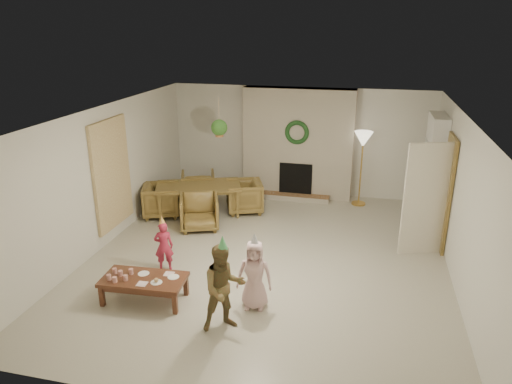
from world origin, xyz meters
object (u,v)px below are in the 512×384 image
(dining_chair_far, at_px, (198,187))
(child_pink, at_px, (254,275))
(dining_chair_near, at_px, (199,212))
(child_plaid, at_px, (224,288))
(dining_chair_left, at_px, (162,200))
(dining_chair_right, at_px, (244,196))
(child_red, at_px, (164,246))
(coffee_table_top, at_px, (144,279))
(dining_table, at_px, (199,200))

(dining_chair_far, distance_m, child_pink, 4.49)
(dining_chair_near, distance_m, child_plaid, 3.34)
(dining_chair_left, bearing_deg, dining_chair_far, -45.00)
(dining_chair_right, height_order, child_pink, child_pink)
(child_red, bearing_deg, coffee_table_top, 74.75)
(dining_table, distance_m, dining_chair_near, 0.77)
(dining_chair_near, bearing_deg, child_plaid, -85.21)
(dining_chair_left, distance_m, child_red, 2.39)
(child_red, distance_m, child_pink, 1.84)
(dining_table, relative_size, dining_chair_right, 2.34)
(child_red, bearing_deg, dining_chair_left, -85.92)
(coffee_table_top, height_order, child_red, child_red)
(dining_chair_left, height_order, child_pink, child_pink)
(coffee_table_top, xyz_separation_m, child_plaid, (1.33, -0.36, 0.26))
(dining_chair_left, height_order, child_plaid, child_plaid)
(dining_chair_far, xyz_separation_m, child_pink, (2.25, -3.88, 0.17))
(dining_table, distance_m, dining_chair_far, 0.77)
(dining_chair_right, xyz_separation_m, child_red, (-0.62, -2.78, 0.08))
(coffee_table_top, distance_m, child_red, 0.94)
(coffee_table_top, relative_size, child_plaid, 1.00)
(child_pink, bearing_deg, dining_chair_near, 119.73)
(child_plaid, bearing_deg, child_red, 106.47)
(coffee_table_top, bearing_deg, dining_chair_left, 106.27)
(dining_chair_left, distance_m, child_pink, 3.96)
(dining_table, xyz_separation_m, dining_chair_near, (0.27, -0.72, 0.03))
(child_red, bearing_deg, dining_chair_near, -110.51)
(dining_chair_right, xyz_separation_m, child_pink, (1.07, -3.50, 0.17))
(dining_chair_left, distance_m, coffee_table_top, 3.29)
(dining_chair_left, bearing_deg, child_pink, -157.55)
(child_red, bearing_deg, dining_chair_far, -100.89)
(dining_chair_right, height_order, child_plaid, child_plaid)
(dining_chair_right, height_order, child_red, child_red)
(dining_chair_left, height_order, child_red, child_red)
(child_pink, bearing_deg, dining_chair_far, 114.83)
(dining_chair_far, relative_size, dining_chair_right, 1.00)
(dining_chair_left, bearing_deg, child_red, -175.70)
(child_red, relative_size, child_plaid, 0.70)
(dining_table, relative_size, dining_chair_far, 2.34)
(child_red, height_order, child_pink, child_pink)
(dining_chair_far, relative_size, coffee_table_top, 0.62)
(dining_chair_right, bearing_deg, child_pink, -3.64)
(dining_chair_far, bearing_deg, child_pink, 99.43)
(dining_table, height_order, child_plaid, child_plaid)
(child_red, bearing_deg, dining_chair_right, -123.46)
(dining_chair_near, height_order, child_red, child_red)
(dining_table, distance_m, child_plaid, 4.11)
(coffee_table_top, bearing_deg, dining_chair_right, 78.59)
(dining_chair_far, bearing_deg, dining_table, 90.00)
(dining_chair_far, bearing_deg, dining_chair_near, 90.00)
(child_plaid, xyz_separation_m, child_pink, (0.27, 0.57, -0.09))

